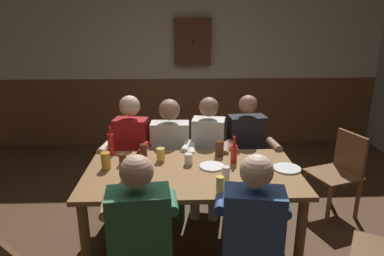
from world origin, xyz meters
TOP-DOWN VIEW (x-y plane):
  - ground_plane at (0.00, 0.00)m, footprint 7.41×7.41m
  - back_wall_upper at (0.00, 2.91)m, footprint 6.18×0.12m
  - back_wall_wainscot at (0.00, 2.91)m, footprint 6.18×0.12m
  - dining_table at (0.00, 0.10)m, footprint 1.85×1.00m
  - person_0 at (-0.64, 0.82)m, footprint 0.52×0.55m
  - person_1 at (-0.21, 0.82)m, footprint 0.56×0.54m
  - person_2 at (0.19, 0.82)m, footprint 0.53×0.58m
  - person_3 at (0.63, 0.82)m, footprint 0.55×0.55m
  - person_4 at (-0.38, -0.63)m, footprint 0.57×0.57m
  - person_5 at (0.38, -0.64)m, footprint 0.57×0.58m
  - chair_empty_near_left at (1.58, 0.64)m, footprint 0.56×0.56m
  - plate_0 at (0.18, 0.17)m, footprint 0.22×0.22m
  - plate_1 at (0.83, 0.10)m, footprint 0.24×0.24m
  - bottle_0 at (0.39, 0.27)m, footprint 0.06×0.06m
  - bottle_1 at (-0.76, 0.50)m, footprint 0.06×0.06m
  - pint_glass_0 at (-0.75, 0.18)m, footprint 0.08×0.08m
  - pint_glass_1 at (-0.45, 0.45)m, footprint 0.07×0.07m
  - pint_glass_2 at (-0.62, 0.26)m, footprint 0.07×0.07m
  - pint_glass_3 at (-0.03, 0.25)m, footprint 0.07×0.07m
  - pint_glass_4 at (-0.28, 0.34)m, footprint 0.08×0.08m
  - pint_glass_5 at (0.26, -0.12)m, footprint 0.06×0.06m
  - pint_glass_6 at (0.28, 0.44)m, footprint 0.08×0.08m
  - pint_glass_7 at (0.19, -0.33)m, footprint 0.06×0.06m
  - pint_glass_8 at (-0.55, -0.05)m, footprint 0.07×0.07m
  - wall_dart_cabinet at (0.11, 2.78)m, footprint 0.56×0.15m

SIDE VIEW (x-z plane):
  - ground_plane at x=0.00m, z-range 0.00..0.00m
  - chair_empty_near_left at x=1.58m, z-range 0.04..0.92m
  - back_wall_wainscot at x=0.00m, z-range 0.00..1.09m
  - dining_table at x=0.00m, z-range 0.28..1.03m
  - person_1 at x=-0.21m, z-range 0.07..1.27m
  - person_2 at x=0.19m, z-range 0.06..1.28m
  - person_5 at x=0.38m, z-range 0.07..1.28m
  - person_3 at x=0.63m, z-range 0.06..1.30m
  - person_4 at x=-0.38m, z-range 0.06..1.29m
  - person_0 at x=-0.64m, z-range 0.06..1.31m
  - plate_0 at x=0.18m, z-range 0.75..0.77m
  - plate_1 at x=0.83m, z-range 0.75..0.77m
  - pint_glass_3 at x=-0.03m, z-range 0.75..0.85m
  - pint_glass_2 at x=-0.62m, z-range 0.75..0.85m
  - pint_glass_8 at x=-0.55m, z-range 0.75..0.87m
  - pint_glass_4 at x=-0.28m, z-range 0.75..0.87m
  - pint_glass_1 at x=-0.45m, z-range 0.75..0.88m
  - pint_glass_5 at x=0.26m, z-range 0.75..0.88m
  - pint_glass_6 at x=0.28m, z-range 0.75..0.90m
  - pint_glass_7 at x=0.19m, z-range 0.75..0.90m
  - pint_glass_0 at x=-0.75m, z-range 0.75..0.90m
  - bottle_0 at x=0.39m, z-range 0.72..0.97m
  - bottle_1 at x=-0.76m, z-range 0.72..1.01m
  - wall_dart_cabinet at x=0.11m, z-range 1.32..2.02m
  - back_wall_upper at x=0.00m, z-range 1.09..2.45m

